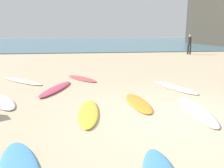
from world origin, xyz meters
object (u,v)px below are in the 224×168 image
Objects in this scene: surfboard_10 at (56,89)px; surfboard_4 at (23,81)px; surfboard_0 at (3,102)px; surfboard_6 at (197,111)px; surfboard_8 at (174,87)px; beachgoer_near at (190,43)px; surfboard_2 at (82,79)px; surfboard_7 at (138,103)px; surfboard_3 at (88,112)px.

surfboard_4 is at bearing -27.34° from surfboard_10.
surfboard_0 reaches higher than surfboard_6.
beachgoer_near is (6.09, 11.83, 0.93)m from surfboard_8.
surfboard_2 is at bearing 25.15° from surfboard_0.
surfboard_6 is 0.98× the size of surfboard_10.
beachgoer_near is at bearing 173.90° from surfboard_4.
beachgoer_near is (9.53, 9.73, 0.93)m from surfboard_2.
surfboard_6 is 1.21× the size of surfboard_7.
surfboard_6 is 1.40× the size of beachgoer_near.
surfboard_6 is at bearing 162.51° from surfboard_10.
surfboard_10 is at bearing 150.28° from surfboard_6.
surfboard_7 is at bearing 25.06° from surfboard_8.
surfboard_8 is (0.43, 2.61, 0.00)m from surfboard_6.
surfboard_2 reaches higher than surfboard_6.
surfboard_0 is at bearing 46.04° from surfboard_4.
surfboard_4 is at bearing -35.98° from surfboard_8.
surfboard_6 is 1.65m from surfboard_7.
surfboard_10 is (-2.58, 2.02, 0.01)m from surfboard_7.
surfboard_8 is (5.92, -1.88, -0.00)m from surfboard_4.
surfboard_6 is (5.49, -4.50, -0.01)m from surfboard_4.
surfboard_2 is at bearing 95.13° from surfboard_3.
surfboard_4 is 1.26× the size of surfboard_7.
surfboard_6 is at bearing -43.89° from surfboard_0.
surfboard_4 is at bearing 150.76° from surfboard_2.
surfboard_8 is 13.33m from beachgoer_near.
surfboard_7 is 0.86× the size of surfboard_8.
beachgoer_near reaches higher than surfboard_7.
surfboard_6 is 15.87m from beachgoer_near.
surfboard_2 is 4.04m from surfboard_8.
surfboard_8 is at bearing -165.08° from surfboard_10.
beachgoer_near reaches higher than surfboard_3.
surfboard_6 is (5.40, -1.53, -0.01)m from surfboard_0.
surfboard_3 is at bearing -177.94° from surfboard_6.
surfboard_6 is at bearing -1.13° from surfboard_3.
beachgoer_near reaches higher than surfboard_8.
surfboard_10 reaches higher than surfboard_7.
surfboard_10 reaches higher than surfboard_4.
surfboard_2 is 0.90× the size of surfboard_3.
surfboard_10 reaches higher than surfboard_2.
surfboard_2 is at bearing -49.70° from surfboard_8.
surfboard_0 is at bearing 170.75° from surfboard_6.
surfboard_6 is at bearing -35.53° from surfboard_7.
surfboard_2 is 2.04m from surfboard_10.
surfboard_4 is at bearing 124.81° from surfboard_3.
surfboard_4 is (-0.09, 2.97, -0.00)m from surfboard_0.
beachgoer_near is (12.01, 9.94, 0.93)m from surfboard_4.
surfboard_4 is 6.21m from surfboard_8.
surfboard_2 is 5.60m from surfboard_6.
surfboard_6 is at bearing -79.89° from beachgoer_near.
surfboard_4 reaches higher than surfboard_6.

